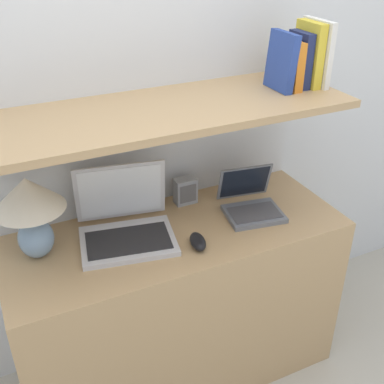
{
  "coord_description": "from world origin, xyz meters",
  "views": [
    {
      "loc": [
        -0.61,
        -1.17,
        1.84
      ],
      "look_at": [
        0.07,
        0.26,
        0.94
      ],
      "focal_mm": 45.0,
      "sensor_mm": 36.0,
      "label": 1
    }
  ],
  "objects_px": {
    "router_box": "(185,191)",
    "book_blue": "(282,61)",
    "book_white": "(316,53)",
    "book_orange": "(289,65)",
    "computer_mouse": "(198,242)",
    "laptop_large": "(126,224)",
    "laptop_small": "(251,203)",
    "table_lamp": "(30,205)",
    "book_navy": "(300,60)",
    "book_yellow": "(309,54)"
  },
  "relations": [
    {
      "from": "router_box",
      "to": "book_blue",
      "type": "distance_m",
      "value": 0.65
    },
    {
      "from": "book_blue",
      "to": "book_white",
      "type": "bearing_deg",
      "value": 0.0
    },
    {
      "from": "book_orange",
      "to": "computer_mouse",
      "type": "bearing_deg",
      "value": -158.25
    },
    {
      "from": "laptop_large",
      "to": "laptop_small",
      "type": "relative_size",
      "value": 1.49
    },
    {
      "from": "laptop_large",
      "to": "book_blue",
      "type": "height_order",
      "value": "book_blue"
    },
    {
      "from": "book_orange",
      "to": "table_lamp",
      "type": "bearing_deg",
      "value": 179.52
    },
    {
      "from": "book_navy",
      "to": "table_lamp",
      "type": "bearing_deg",
      "value": 179.54
    },
    {
      "from": "table_lamp",
      "to": "computer_mouse",
      "type": "bearing_deg",
      "value": -20.13
    },
    {
      "from": "router_box",
      "to": "book_blue",
      "type": "relative_size",
      "value": 0.52
    },
    {
      "from": "laptop_large",
      "to": "book_yellow",
      "type": "xyz_separation_m",
      "value": [
        0.79,
        0.01,
        0.55
      ]
    },
    {
      "from": "laptop_small",
      "to": "book_orange",
      "type": "bearing_deg",
      "value": 20.39
    },
    {
      "from": "laptop_small",
      "to": "book_blue",
      "type": "distance_m",
      "value": 0.58
    },
    {
      "from": "book_white",
      "to": "laptop_small",
      "type": "bearing_deg",
      "value": -167.64
    },
    {
      "from": "table_lamp",
      "to": "router_box",
      "type": "bearing_deg",
      "value": 9.79
    },
    {
      "from": "laptop_small",
      "to": "book_orange",
      "type": "relative_size",
      "value": 1.46
    },
    {
      "from": "table_lamp",
      "to": "book_orange",
      "type": "distance_m",
      "value": 1.09
    },
    {
      "from": "table_lamp",
      "to": "book_orange",
      "type": "bearing_deg",
      "value": -0.48
    },
    {
      "from": "table_lamp",
      "to": "router_box",
      "type": "distance_m",
      "value": 0.66
    },
    {
      "from": "laptop_large",
      "to": "book_navy",
      "type": "bearing_deg",
      "value": 1.07
    },
    {
      "from": "laptop_small",
      "to": "book_navy",
      "type": "xyz_separation_m",
      "value": [
        0.22,
        0.06,
        0.55
      ]
    },
    {
      "from": "table_lamp",
      "to": "book_yellow",
      "type": "bearing_deg",
      "value": -0.45
    },
    {
      "from": "laptop_small",
      "to": "book_white",
      "type": "relative_size",
      "value": 1.08
    },
    {
      "from": "book_blue",
      "to": "computer_mouse",
      "type": "bearing_deg",
      "value": -156.58
    },
    {
      "from": "laptop_large",
      "to": "router_box",
      "type": "bearing_deg",
      "value": 23.03
    },
    {
      "from": "laptop_large",
      "to": "table_lamp",
      "type": "bearing_deg",
      "value": 176.04
    },
    {
      "from": "book_navy",
      "to": "computer_mouse",
      "type": "bearing_deg",
      "value": -159.99
    },
    {
      "from": "table_lamp",
      "to": "book_navy",
      "type": "distance_m",
      "value": 1.13
    },
    {
      "from": "computer_mouse",
      "to": "book_blue",
      "type": "bearing_deg",
      "value": 23.42
    },
    {
      "from": "computer_mouse",
      "to": "book_white",
      "type": "height_order",
      "value": "book_white"
    },
    {
      "from": "laptop_large",
      "to": "book_blue",
      "type": "relative_size",
      "value": 1.84
    },
    {
      "from": "computer_mouse",
      "to": "book_navy",
      "type": "bearing_deg",
      "value": 20.01
    },
    {
      "from": "table_lamp",
      "to": "book_navy",
      "type": "xyz_separation_m",
      "value": [
        1.07,
        -0.01,
        0.38
      ]
    },
    {
      "from": "router_box",
      "to": "book_orange",
      "type": "distance_m",
      "value": 0.66
    },
    {
      "from": "book_yellow",
      "to": "book_navy",
      "type": "relative_size",
      "value": 1.16
    },
    {
      "from": "computer_mouse",
      "to": "book_yellow",
      "type": "height_order",
      "value": "book_yellow"
    },
    {
      "from": "laptop_large",
      "to": "book_yellow",
      "type": "height_order",
      "value": "book_yellow"
    },
    {
      "from": "computer_mouse",
      "to": "router_box",
      "type": "bearing_deg",
      "value": 73.51
    },
    {
      "from": "laptop_large",
      "to": "computer_mouse",
      "type": "distance_m",
      "value": 0.28
    },
    {
      "from": "laptop_small",
      "to": "book_white",
      "type": "distance_m",
      "value": 0.65
    },
    {
      "from": "laptop_large",
      "to": "laptop_small",
      "type": "distance_m",
      "value": 0.53
    },
    {
      "from": "book_white",
      "to": "book_yellow",
      "type": "relative_size",
      "value": 1.02
    },
    {
      "from": "laptop_small",
      "to": "computer_mouse",
      "type": "relative_size",
      "value": 2.28
    },
    {
      "from": "book_orange",
      "to": "book_white",
      "type": "bearing_deg",
      "value": 0.0
    },
    {
      "from": "laptop_large",
      "to": "laptop_small",
      "type": "height_order",
      "value": "laptop_large"
    },
    {
      "from": "book_yellow",
      "to": "book_blue",
      "type": "relative_size",
      "value": 1.12
    },
    {
      "from": "laptop_large",
      "to": "book_blue",
      "type": "xyz_separation_m",
      "value": [
        0.66,
        0.01,
        0.54
      ]
    },
    {
      "from": "book_white",
      "to": "book_navy",
      "type": "bearing_deg",
      "value": 180.0
    },
    {
      "from": "book_white",
      "to": "book_orange",
      "type": "bearing_deg",
      "value": 180.0
    },
    {
      "from": "laptop_large",
      "to": "book_orange",
      "type": "height_order",
      "value": "book_orange"
    },
    {
      "from": "laptop_large",
      "to": "laptop_small",
      "type": "xyz_separation_m",
      "value": [
        0.53,
        -0.05,
        -0.02
      ]
    }
  ]
}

